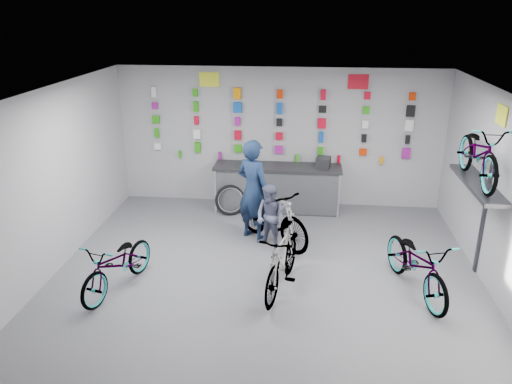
# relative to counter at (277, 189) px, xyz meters

# --- Properties ---
(floor) EXTENTS (8.00, 8.00, 0.00)m
(floor) POSITION_rel_counter_xyz_m (0.00, -3.54, -0.49)
(floor) COLOR #56565B
(floor) RESTS_ON ground
(ceiling) EXTENTS (8.00, 8.00, 0.00)m
(ceiling) POSITION_rel_counter_xyz_m (0.00, -3.54, 2.51)
(ceiling) COLOR white
(ceiling) RESTS_ON wall_back
(wall_back) EXTENTS (7.00, 0.00, 7.00)m
(wall_back) POSITION_rel_counter_xyz_m (0.00, 0.46, 1.01)
(wall_back) COLOR #ABABAD
(wall_back) RESTS_ON floor
(wall_left) EXTENTS (0.00, 8.00, 8.00)m
(wall_left) POSITION_rel_counter_xyz_m (-3.50, -3.54, 1.01)
(wall_left) COLOR #ABABAD
(wall_left) RESTS_ON floor
(counter) EXTENTS (2.70, 0.66, 1.00)m
(counter) POSITION_rel_counter_xyz_m (0.00, 0.00, 0.00)
(counter) COLOR black
(counter) RESTS_ON floor
(merch_wall) EXTENTS (5.56, 0.08, 1.57)m
(merch_wall) POSITION_rel_counter_xyz_m (0.08, 0.39, 1.30)
(merch_wall) COLOR white
(merch_wall) RESTS_ON wall_back
(wall_bracket) EXTENTS (0.39, 1.90, 2.00)m
(wall_bracket) POSITION_rel_counter_xyz_m (3.33, -2.34, 0.98)
(wall_bracket) COLOR #333338
(wall_bracket) RESTS_ON wall_right
(sign_left) EXTENTS (0.42, 0.02, 0.30)m
(sign_left) POSITION_rel_counter_xyz_m (-1.50, 0.44, 2.23)
(sign_left) COLOR #F7FF2E
(sign_left) RESTS_ON wall_back
(sign_right) EXTENTS (0.42, 0.02, 0.30)m
(sign_right) POSITION_rel_counter_xyz_m (1.60, 0.44, 2.23)
(sign_right) COLOR red
(sign_right) RESTS_ON wall_back
(sign_side) EXTENTS (0.02, 0.40, 0.30)m
(sign_side) POSITION_rel_counter_xyz_m (3.48, -2.34, 2.16)
(sign_side) COLOR #F7FF2E
(sign_side) RESTS_ON wall_right
(bike_left) EXTENTS (1.04, 1.79, 0.89)m
(bike_left) POSITION_rel_counter_xyz_m (-2.24, -3.51, -0.04)
(bike_left) COLOR gray
(bike_left) RESTS_ON floor
(bike_center) EXTENTS (0.85, 1.79, 1.04)m
(bike_center) POSITION_rel_counter_xyz_m (0.28, -3.25, 0.03)
(bike_center) COLOR gray
(bike_center) RESTS_ON floor
(bike_right) EXTENTS (1.17, 2.01, 1.00)m
(bike_right) POSITION_rel_counter_xyz_m (2.34, -3.10, 0.01)
(bike_right) COLOR gray
(bike_right) RESTS_ON floor
(bike_service) EXTENTS (1.72, 1.68, 1.12)m
(bike_service) POSITION_rel_counter_xyz_m (0.02, -1.64, 0.08)
(bike_service) COLOR gray
(bike_service) RESTS_ON floor
(bike_wall) EXTENTS (0.63, 1.80, 0.95)m
(bike_wall) POSITION_rel_counter_xyz_m (3.25, -2.34, 1.57)
(bike_wall) COLOR gray
(bike_wall) RESTS_ON wall_bracket
(clerk) EXTENTS (0.84, 0.77, 1.93)m
(clerk) POSITION_rel_counter_xyz_m (-0.36, -1.42, 0.48)
(clerk) COLOR #142443
(clerk) RESTS_ON floor
(customer) EXTENTS (0.74, 0.70, 1.20)m
(customer) POSITION_rel_counter_xyz_m (-0.02, -1.80, 0.11)
(customer) COLOR slate
(customer) RESTS_ON floor
(spare_wheel) EXTENTS (0.69, 0.36, 0.67)m
(spare_wheel) POSITION_rel_counter_xyz_m (-0.96, -0.37, -0.16)
(spare_wheel) COLOR black
(spare_wheel) RESTS_ON floor
(register) EXTENTS (0.33, 0.35, 0.22)m
(register) POSITION_rel_counter_xyz_m (0.96, 0.01, 0.62)
(register) COLOR black
(register) RESTS_ON counter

